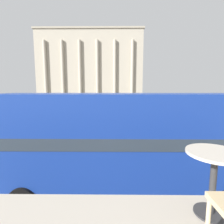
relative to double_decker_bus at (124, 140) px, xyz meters
The scene contains 10 objects.
double_decker_bus is the anchor object (origin of this frame).
cafe_dining_table 5.46m from the double_decker_bus, 82.70° to the right, with size 0.60×0.60×0.73m.
plaza_building_left 53.79m from the double_decker_bus, 98.36° to the left, with size 32.01×16.93×22.10m.
traffic_light_near 7.30m from the double_decker_bus, 130.91° to the left, with size 0.42×0.24×4.10m.
traffic_light_mid 13.71m from the double_decker_bus, 105.16° to the left, with size 0.42×0.24×3.38m.
car_navy 14.12m from the double_decker_bus, 121.80° to the left, with size 4.20×1.93×1.35m.
car_black 18.87m from the double_decker_bus, 89.19° to the left, with size 4.20×1.93×1.35m.
pedestrian_black 17.02m from the double_decker_bus, 90.62° to the left, with size 0.32×0.32×1.77m.
pedestrian_blue 21.71m from the double_decker_bus, 81.45° to the left, with size 0.32×0.32×1.69m.
pedestrian_yellow 15.01m from the double_decker_bus, 107.06° to the left, with size 0.32×0.32×1.75m.
Camera 1 is at (0.56, -2.16, 4.56)m, focal length 28.00 mm.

